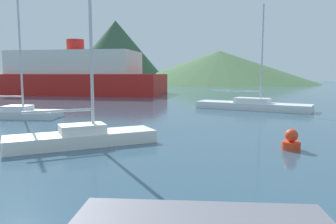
{
  "coord_description": "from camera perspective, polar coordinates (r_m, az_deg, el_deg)",
  "views": [
    {
      "loc": [
        1.36,
        0.64,
        2.78
      ],
      "look_at": [
        0.62,
        14.0,
        1.2
      ],
      "focal_mm": 35.0,
      "sensor_mm": 36.0,
      "label": 1
    }
  ],
  "objects": [
    {
      "name": "hill_west",
      "position": [
        93.91,
        -9.04,
        10.24
      ],
      "size": [
        29.52,
        29.52,
        17.36
      ],
      "color": "#38563D",
      "rests_on": "ground_plane"
    },
    {
      "name": "hill_central",
      "position": [
        92.89,
        8.92,
        7.71
      ],
      "size": [
        52.99,
        52.99,
        9.04
      ],
      "color": "#476B42",
      "rests_on": "ground_plane"
    },
    {
      "name": "sailboat_outer",
      "position": [
        26.15,
        14.42,
        1.21
      ],
      "size": [
        8.66,
        5.66,
        7.89
      ],
      "rotation": [
        0.0,
        0.0,
        -0.46
      ],
      "color": "white",
      "rests_on": "ground_plane"
    },
    {
      "name": "sailboat_inner",
      "position": [
        22.74,
        -24.72,
        0.08
      ],
      "size": [
        5.27,
        2.14,
        9.39
      ],
      "rotation": [
        0.0,
        0.0,
        -0.04
      ],
      "color": "silver",
      "rests_on": "ground_plane"
    },
    {
      "name": "sailboat_middle",
      "position": [
        13.19,
        -14.64,
        -4.05
      ],
      "size": [
        5.69,
        4.05,
        6.9
      ],
      "rotation": [
        0.0,
        0.0,
        0.5
      ],
      "color": "white",
      "rests_on": "ground_plane"
    },
    {
      "name": "ferry_distant",
      "position": [
        46.33,
        -15.67,
        6.15
      ],
      "size": [
        24.39,
        11.93,
        7.31
      ],
      "rotation": [
        0.0,
        0.0,
        -0.12
      ],
      "color": "red",
      "rests_on": "ground_plane"
    },
    {
      "name": "buoy_marker",
      "position": [
        12.85,
        20.68,
        -4.77
      ],
      "size": [
        0.66,
        0.66,
        0.76
      ],
      "color": "red",
      "rests_on": "ground_plane"
    }
  ]
}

